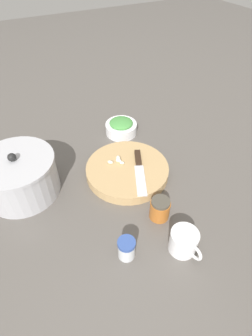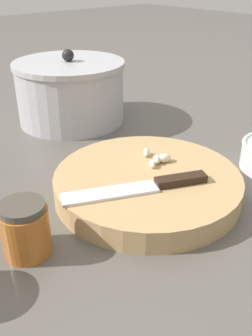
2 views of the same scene
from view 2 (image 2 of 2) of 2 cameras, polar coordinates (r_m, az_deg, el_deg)
ground_plane at (r=0.66m, az=-2.21°, el=-3.28°), size 5.00×5.00×0.00m
cutting_board at (r=0.64m, az=3.25°, el=-2.41°), size 0.32×0.32×0.04m
chef_knife at (r=0.59m, az=2.95°, el=-2.83°), size 0.22×0.12×0.01m
garlic_cloves at (r=0.67m, az=4.67°, el=1.56°), size 0.05×0.06×0.02m
honey_jar at (r=0.52m, az=-15.11°, el=-8.96°), size 0.07×0.07×0.08m
stock_pot at (r=0.94m, az=-8.44°, el=11.43°), size 0.27×0.27×0.18m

